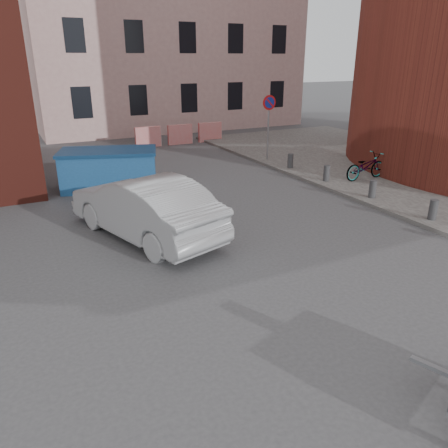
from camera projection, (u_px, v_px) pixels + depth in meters
ground at (266, 295)px, 8.27m from camera, size 120.00×120.00×0.00m
sidewalk at (442, 180)px, 15.80m from camera, size 9.00×24.00×0.12m
building_pink at (162, 8)px, 26.61m from camera, size 16.00×8.00×14.00m
no_parking_sign at (269, 114)px, 17.98m from camera, size 0.60×0.09×2.65m
bollards at (373, 189)px, 13.49m from camera, size 0.22×9.02×0.55m
barriers at (180, 134)px, 22.35m from camera, size 4.70×0.18×1.00m
dumpster at (109, 169)px, 14.74m from camera, size 3.52×2.55×1.33m
silver_car at (144, 207)px, 10.72m from camera, size 2.93×4.92×1.53m
bicycle at (366, 166)px, 15.47m from camera, size 1.79×0.68×0.93m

